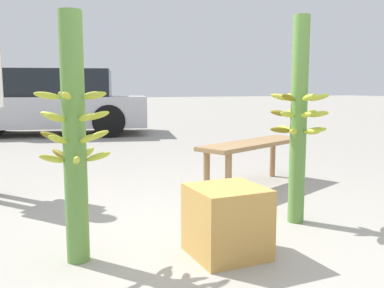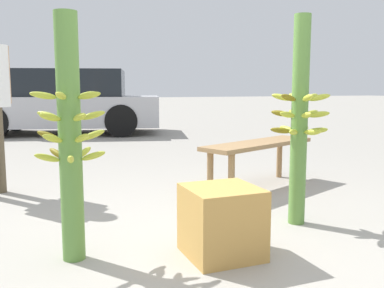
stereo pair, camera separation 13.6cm
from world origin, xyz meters
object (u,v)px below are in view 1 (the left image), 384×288
produce_crate (227,221)px  market_bench (253,149)px  banana_stalk_left (74,138)px  banana_stalk_center (299,120)px  parked_car (53,103)px

produce_crate → market_bench: bearing=53.0°
banana_stalk_left → banana_stalk_center: size_ratio=0.94×
banana_stalk_left → produce_crate: (0.82, -0.27, -0.51)m
parked_car → banana_stalk_center: bearing=-157.1°
market_bench → produce_crate: 1.83m
banana_stalk_center → parked_car: 7.08m
banana_stalk_left → parked_car: (0.65, 7.09, -0.05)m
banana_stalk_left → parked_car: bearing=84.8°
parked_car → market_bench: bearing=-152.7°
banana_stalk_left → parked_car: 7.12m
banana_stalk_left → produce_crate: 1.00m
banana_stalk_center → parked_car: bearing=97.7°
banana_stalk_left → market_bench: banana_stalk_left is taller
market_bench → produce_crate: size_ratio=3.39×
produce_crate → banana_stalk_left: bearing=161.8°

